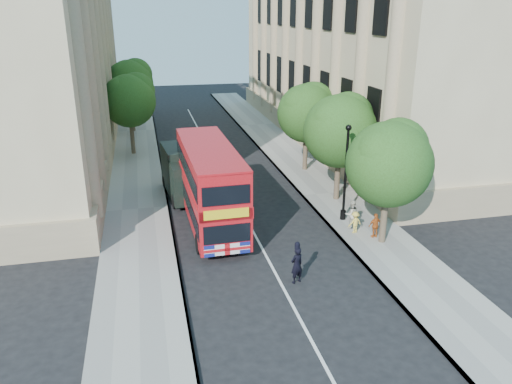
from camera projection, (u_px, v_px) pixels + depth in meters
ground at (284, 289)px, 20.33m from camera, size 120.00×120.00×0.00m
pavement_right at (329, 194)px, 30.67m from camera, size 3.50×80.00×0.12m
pavement_left at (138, 210)px, 28.26m from camera, size 3.50×80.00×0.12m
building_right at (365, 31)px, 42.10m from camera, size 12.00×38.00×18.00m
building_left at (14, 35)px, 36.32m from camera, size 12.00×38.00×18.00m
tree_right_near at (390, 160)px, 22.87m from camera, size 4.00×4.00×6.08m
tree_right_mid at (341, 127)px, 28.30m from camera, size 4.20×4.20×6.37m
tree_right_far at (307, 110)px, 33.84m from camera, size 4.00×4.00×6.15m
tree_left_far at (130, 98)px, 37.73m from camera, size 4.00×4.00×6.30m
tree_left_back at (130, 81)px, 44.96m from camera, size 4.20×4.20×6.65m
lamp_post at (345, 177)px, 26.01m from camera, size 0.32×0.32×5.16m
double_decker_bus at (210, 183)px, 25.68m from camera, size 2.61×9.09×4.17m
box_van at (185, 174)px, 29.88m from camera, size 2.59×5.36×2.97m
police_constable at (297, 265)px, 20.56m from camera, size 0.69×0.57×1.60m
woman_pedestrian at (352, 214)px, 25.55m from camera, size 0.76×0.62×1.47m
child_a at (375, 226)px, 24.47m from camera, size 0.76×0.36×1.26m
child_b at (355, 222)px, 25.02m from camera, size 0.80×0.58×1.12m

